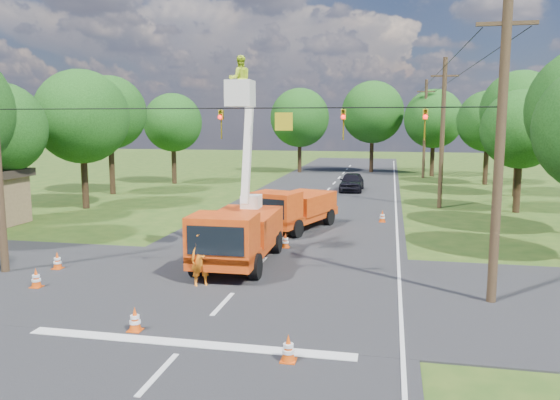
% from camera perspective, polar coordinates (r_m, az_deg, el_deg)
% --- Properties ---
extents(ground, '(140.00, 140.00, 0.00)m').
position_cam_1_polar(ground, '(36.99, 3.32, -0.86)').
color(ground, '#274815').
rests_on(ground, ground).
extents(road_main, '(12.00, 100.00, 0.06)m').
position_cam_1_polar(road_main, '(36.99, 3.32, -0.86)').
color(road_main, black).
rests_on(road_main, ground).
extents(road_cross, '(56.00, 10.00, 0.07)m').
position_cam_1_polar(road_cross, '(19.77, -4.23, -9.03)').
color(road_cross, black).
rests_on(road_cross, ground).
extents(stop_bar, '(9.00, 0.45, 0.02)m').
position_cam_1_polar(stop_bar, '(15.13, -9.74, -14.70)').
color(stop_bar, silver).
rests_on(stop_bar, ground).
extents(edge_line, '(0.12, 90.00, 0.02)m').
position_cam_1_polar(edge_line, '(36.63, 12.03, -1.12)').
color(edge_line, silver).
rests_on(edge_line, ground).
extents(bucket_truck, '(2.73, 6.64, 8.44)m').
position_cam_1_polar(bucket_truck, '(22.22, -4.39, -2.34)').
color(bucket_truck, '#DC4A0F').
rests_on(bucket_truck, ground).
extents(second_truck, '(4.06, 6.52, 2.30)m').
position_cam_1_polar(second_truck, '(29.39, 1.47, -0.88)').
color(second_truck, '#DC4A0F').
rests_on(second_truck, ground).
extents(ground_worker, '(0.87, 0.78, 2.00)m').
position_cam_1_polar(ground_worker, '(19.74, -8.26, -6.10)').
color(ground_worker, '#E45713').
rests_on(ground_worker, ground).
extents(distant_car, '(1.93, 4.65, 1.58)m').
position_cam_1_polar(distant_car, '(46.24, 7.51, 1.91)').
color(distant_car, black).
rests_on(distant_car, ground).
extents(traffic_cone_0, '(0.38, 0.38, 0.71)m').
position_cam_1_polar(traffic_cone_0, '(16.16, -14.92, -11.98)').
color(traffic_cone_0, '#DA480B').
rests_on(traffic_cone_0, ground).
extents(traffic_cone_1, '(0.38, 0.38, 0.71)m').
position_cam_1_polar(traffic_cone_1, '(13.82, 0.87, -15.25)').
color(traffic_cone_1, '#DA480B').
rests_on(traffic_cone_1, ground).
extents(traffic_cone_2, '(0.38, 0.38, 0.71)m').
position_cam_1_polar(traffic_cone_2, '(25.38, 0.56, -4.27)').
color(traffic_cone_2, '#DA480B').
rests_on(traffic_cone_2, ground).
extents(traffic_cone_3, '(0.38, 0.38, 0.71)m').
position_cam_1_polar(traffic_cone_3, '(21.30, -24.13, -7.47)').
color(traffic_cone_3, '#DA480B').
rests_on(traffic_cone_3, ground).
extents(traffic_cone_4, '(0.38, 0.38, 0.71)m').
position_cam_1_polar(traffic_cone_4, '(23.55, -22.24, -5.89)').
color(traffic_cone_4, '#DA480B').
rests_on(traffic_cone_4, ground).
extents(traffic_cone_6, '(0.38, 0.38, 0.71)m').
position_cam_1_polar(traffic_cone_6, '(32.28, 10.65, -1.69)').
color(traffic_cone_6, '#DA480B').
rests_on(traffic_cone_6, ground).
extents(pole_right_near, '(1.80, 0.30, 10.00)m').
position_cam_1_polar(pole_right_near, '(18.47, 21.99, 5.30)').
color(pole_right_near, '#4C3823').
rests_on(pole_right_near, ground).
extents(pole_right_mid, '(1.80, 0.30, 10.00)m').
position_cam_1_polar(pole_right_mid, '(38.31, 16.61, 6.80)').
color(pole_right_mid, '#4C3823').
rests_on(pole_right_mid, ground).
extents(pole_right_far, '(1.80, 0.30, 10.00)m').
position_cam_1_polar(pole_right_far, '(58.25, 14.90, 7.26)').
color(pole_right_far, '#4C3823').
rests_on(pole_right_far, ground).
extents(signal_span, '(18.00, 0.29, 1.07)m').
position_cam_1_polar(signal_span, '(18.38, 2.33, 8.29)').
color(signal_span, black).
rests_on(signal_span, ground).
extents(tree_left_d, '(6.20, 6.20, 9.24)m').
position_cam_1_polar(tree_left_d, '(38.80, -20.03, 8.17)').
color(tree_left_d, '#382616').
rests_on(tree_left_d, ground).
extents(tree_left_e, '(5.80, 5.80, 9.41)m').
position_cam_1_polar(tree_left_e, '(45.77, -17.39, 8.69)').
color(tree_left_e, '#382616').
rests_on(tree_left_e, ground).
extents(tree_left_f, '(5.40, 5.40, 8.40)m').
position_cam_1_polar(tree_left_f, '(52.12, -11.13, 7.93)').
color(tree_left_f, '#382616').
rests_on(tree_left_f, ground).
extents(tree_right_c, '(5.00, 5.00, 7.83)m').
position_cam_1_polar(tree_right_c, '(38.02, 23.87, 6.74)').
color(tree_right_c, '#382616').
rests_on(tree_right_c, ground).
extents(tree_right_d, '(6.00, 6.00, 9.70)m').
position_cam_1_polar(tree_right_d, '(46.18, 23.82, 8.59)').
color(tree_right_d, '#382616').
rests_on(tree_right_d, ground).
extents(tree_right_e, '(5.60, 5.60, 8.63)m').
position_cam_1_polar(tree_right_e, '(53.85, 20.92, 7.69)').
color(tree_right_e, '#382616').
rests_on(tree_right_e, ground).
extents(tree_far_a, '(6.60, 6.60, 9.50)m').
position_cam_1_polar(tree_far_a, '(61.99, 2.08, 8.58)').
color(tree_far_a, '#382616').
rests_on(tree_far_a, ground).
extents(tree_far_b, '(7.00, 7.00, 10.32)m').
position_cam_1_polar(tree_far_b, '(63.20, 9.65, 9.03)').
color(tree_far_b, '#382616').
rests_on(tree_far_b, ground).
extents(tree_far_c, '(6.20, 6.20, 9.18)m').
position_cam_1_polar(tree_far_c, '(60.31, 15.78, 8.17)').
color(tree_far_c, '#382616').
rests_on(tree_far_c, ground).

